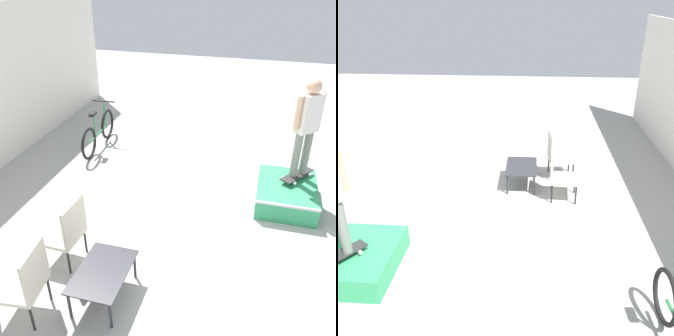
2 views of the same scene
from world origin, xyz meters
The scene contains 8 objects.
ground_plane centered at (0.00, 0.00, 0.00)m, with size 24.00×24.00×0.00m, color #A8A8A3.
skate_ramp_box centered at (1.52, -1.25, 0.17)m, with size 1.30×0.97×0.37m.
skateboard_on_ramp centered at (1.77, -1.39, 0.43)m, with size 0.71×0.58×0.07m.
person_skater centered at (1.77, -1.39, 1.42)m, with size 0.42×0.44×1.66m.
coffee_table centered at (-1.20, 0.90, 0.38)m, with size 0.90×0.61×0.43m.
patio_chair_left centered at (-1.66, 1.62, 0.52)m, with size 0.57×0.57×0.98m.
patio_chair_right centered at (-0.74, 1.62, 0.52)m, with size 0.55×0.55×0.98m.
bicycle centered at (2.66, 2.73, 0.36)m, with size 1.75×0.52×0.94m.
Camera 1 is at (-4.17, -0.73, 3.69)m, focal length 40.00 mm.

